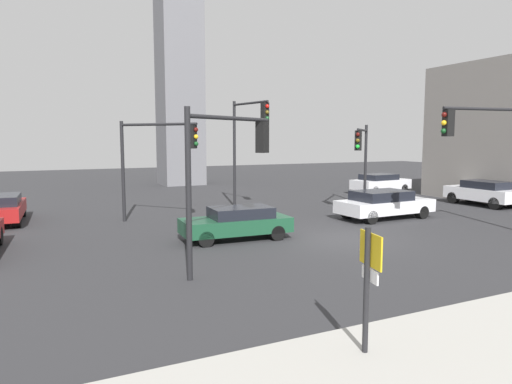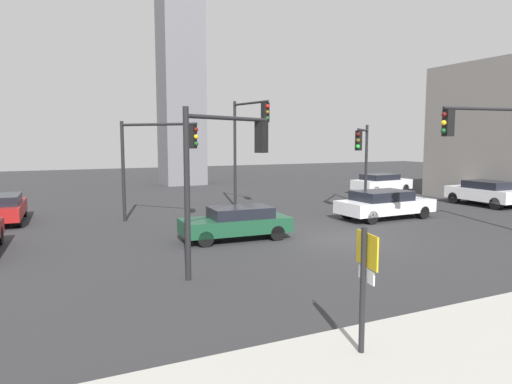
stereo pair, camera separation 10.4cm
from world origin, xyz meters
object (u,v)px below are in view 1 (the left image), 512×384
at_px(traffic_light_2, 248,132).
at_px(car_5, 1,208).
at_px(traffic_light_3, 362,149).
at_px(car_2, 483,192).
at_px(car_3, 237,222).
at_px(direction_sign, 368,275).
at_px(traffic_light_1, 491,141).
at_px(traffic_light_0, 157,149).
at_px(traffic_light_4, 230,155).
at_px(car_4, 384,204).
at_px(car_0, 380,183).

height_order(traffic_light_2, car_5, traffic_light_2).
distance_m(traffic_light_2, traffic_light_3, 6.22).
bearing_deg(car_2, car_5, 76.96).
height_order(traffic_light_3, car_3, traffic_light_3).
bearing_deg(traffic_light_2, direction_sign, -27.62).
xyz_separation_m(traffic_light_1, car_2, (7.31, 5.92, -3.00)).
distance_m(direction_sign, traffic_light_0, 14.60).
relative_size(traffic_light_3, traffic_light_4, 0.99).
relative_size(traffic_light_0, car_4, 0.97).
bearing_deg(direction_sign, car_3, 91.30).
bearing_deg(traffic_light_4, car_4, -2.62).
bearing_deg(direction_sign, traffic_light_2, 83.85).
height_order(traffic_light_4, car_0, traffic_light_4).
bearing_deg(traffic_light_1, traffic_light_0, -28.73).
xyz_separation_m(traffic_light_0, car_4, (10.20, -3.25, -2.68)).
xyz_separation_m(direction_sign, car_2, (18.34, 12.17, -0.74)).
relative_size(traffic_light_2, car_4, 1.24).
bearing_deg(car_3, traffic_light_3, -153.14).
distance_m(car_4, car_5, 17.93).
height_order(direction_sign, car_0, direction_sign).
xyz_separation_m(traffic_light_2, traffic_light_4, (-5.25, -10.12, -0.86)).
relative_size(traffic_light_2, car_5, 1.32).
xyz_separation_m(traffic_light_3, car_2, (7.36, -1.83, -2.52)).
bearing_deg(traffic_light_4, direction_sign, -119.35).
bearing_deg(traffic_light_3, direction_sign, 7.05).
height_order(direction_sign, traffic_light_0, traffic_light_0).
relative_size(traffic_light_1, traffic_light_3, 1.11).
relative_size(traffic_light_4, car_0, 1.07).
height_order(traffic_light_1, car_0, traffic_light_1).
distance_m(traffic_light_2, car_3, 8.45).
bearing_deg(traffic_light_3, car_5, -57.30).
bearing_deg(car_5, car_0, -82.83).
bearing_deg(traffic_light_0, traffic_light_1, 12.33).
distance_m(traffic_light_0, traffic_light_3, 11.01).
bearing_deg(direction_sign, car_5, 121.92).
relative_size(direction_sign, traffic_light_3, 0.47).
relative_size(traffic_light_2, traffic_light_4, 1.27).
relative_size(traffic_light_0, car_5, 1.04).
xyz_separation_m(traffic_light_2, car_4, (4.71, -5.49, -3.49)).
bearing_deg(traffic_light_4, car_2, -10.46).
height_order(direction_sign, traffic_light_2, traffic_light_2).
bearing_deg(traffic_light_4, car_5, 93.24).
bearing_deg(car_0, direction_sign, -136.77).
relative_size(car_0, car_3, 1.04).
bearing_deg(traffic_light_2, car_3, -37.48).
bearing_deg(car_3, car_2, -169.42).
distance_m(traffic_light_4, car_0, 21.35).
distance_m(traffic_light_0, traffic_light_4, 7.88).
relative_size(car_2, car_3, 0.98).
bearing_deg(car_3, traffic_light_4, 66.56).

